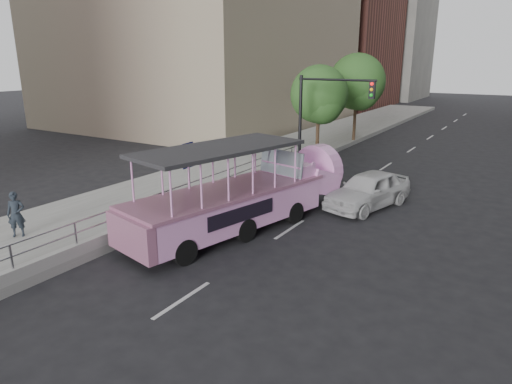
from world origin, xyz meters
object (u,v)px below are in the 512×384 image
at_px(parking_sign, 189,172).
at_px(pedestrian_near, 16,214).
at_px(street_tree_far, 358,84).
at_px(duck_boat, 247,196).
at_px(car, 368,190).
at_px(street_tree_near, 320,97).
at_px(traffic_signal, 321,109).

bearing_deg(parking_sign, pedestrian_near, -120.87).
bearing_deg(parking_sign, street_tree_far, 90.32).
distance_m(duck_boat, car, 5.53).
bearing_deg(street_tree_far, duck_boat, -82.08).
relative_size(parking_sign, street_tree_far, 0.46).
bearing_deg(street_tree_near, parking_sign, -88.64).
bearing_deg(duck_boat, pedestrian_near, -135.18).
bearing_deg(parking_sign, traffic_signal, 82.12).
relative_size(traffic_signal, street_tree_far, 0.81).
bearing_deg(traffic_signal, street_tree_near, 114.98).
relative_size(pedestrian_near, street_tree_near, 0.27).
relative_size(traffic_signal, street_tree_near, 0.91).
bearing_deg(pedestrian_near, street_tree_far, 37.22).
xyz_separation_m(duck_boat, street_tree_far, (-2.56, 18.44, 3.12)).
relative_size(parking_sign, traffic_signal, 0.57).
relative_size(car, traffic_signal, 0.86).
xyz_separation_m(car, street_tree_near, (-5.85, 7.86, 3.06)).
bearing_deg(street_tree_near, pedestrian_near, -98.86).
bearing_deg(car, street_tree_near, 142.04).
distance_m(duck_boat, traffic_signal, 9.37).
relative_size(pedestrian_near, traffic_signal, 0.30).
xyz_separation_m(pedestrian_near, street_tree_near, (2.80, 17.97, 2.75)).
distance_m(car, parking_sign, 7.48).
relative_size(parking_sign, street_tree_near, 0.52).
height_order(duck_boat, street_tree_far, street_tree_far).
distance_m(pedestrian_near, street_tree_far, 24.37).
bearing_deg(pedestrian_near, parking_sign, 13.49).
distance_m(pedestrian_near, street_tree_near, 18.39).
distance_m(street_tree_near, street_tree_far, 6.02).
distance_m(parking_sign, street_tree_near, 12.93).
relative_size(duck_boat, pedestrian_near, 6.38).
xyz_separation_m(car, pedestrian_near, (-8.65, -10.10, 0.31)).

